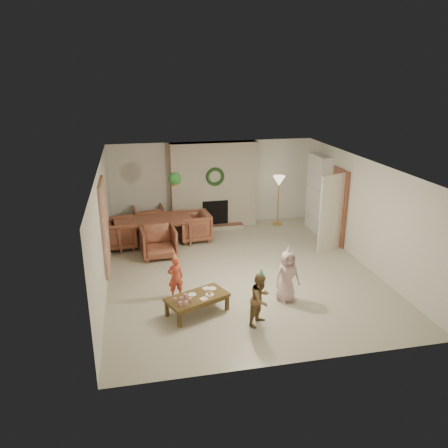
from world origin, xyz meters
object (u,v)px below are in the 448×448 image
object	(u,v)px
child_pink	(287,276)
child_red	(175,277)
dining_chair_right	(194,226)
dining_table	(154,232)
coffee_table_top	(197,297)
child_plaid	(261,299)
dining_chair_near	(158,242)
dining_chair_far	(149,220)
dining_chair_left	(120,234)

from	to	relation	value
child_pink	child_red	bearing A→B (deg)	156.92
dining_chair_right	child_red	distance (m)	3.27
dining_table	dining_chair_right	size ratio (longest dim) A/B	2.34
coffee_table_top	child_plaid	size ratio (longest dim) A/B	1.17
coffee_table_top	child_plaid	distance (m)	1.24
dining_chair_near	dining_chair_far	world-z (taller)	same
dining_chair_left	dining_chair_far	bearing A→B (deg)	-45.00
dining_chair_near	coffee_table_top	distance (m)	2.95
dining_chair_left	dining_chair_near	bearing A→B (deg)	-135.00
dining_chair_left	child_plaid	xyz separation A→B (m)	(2.57, -4.31, 0.11)
dining_table	child_plaid	distance (m)	4.70
child_pink	dining_table	bearing A→B (deg)	116.01
dining_chair_right	child_red	xyz separation A→B (m)	(-0.83, -3.16, 0.06)
dining_table	dining_chair_far	size ratio (longest dim) A/B	2.34
dining_chair_near	dining_table	bearing A→B (deg)	90.00
dining_chair_near	dining_chair_left	distance (m)	1.25
dining_chair_far	dining_chair_left	size ratio (longest dim) A/B	1.00
dining_chair_far	child_pink	world-z (taller)	child_pink
coffee_table_top	dining_chair_far	bearing A→B (deg)	74.64
coffee_table_top	child_plaid	world-z (taller)	child_plaid
dining_chair_far	coffee_table_top	xyz separation A→B (m)	(0.68, -4.66, -0.06)
dining_chair_left	child_red	world-z (taller)	child_red
child_plaid	dining_chair_right	bearing A→B (deg)	55.84
dining_chair_near	dining_chair_right	size ratio (longest dim) A/B	1.00
dining_table	child_red	distance (m)	3.08
dining_chair_far	child_red	xyz separation A→B (m)	(0.35, -3.95, 0.06)
dining_chair_right	dining_chair_near	bearing A→B (deg)	-51.34
dining_chair_left	child_red	size ratio (longest dim) A/B	0.96
dining_chair_left	dining_chair_right	distance (m)	1.99
dining_chair_near	child_pink	distance (m)	3.66
dining_chair_far	child_pink	bearing A→B (deg)	114.31
dining_chair_far	child_plaid	xyz separation A→B (m)	(1.76, -5.26, 0.11)
coffee_table_top	dining_chair_left	bearing A→B (deg)	88.23
dining_chair_right	child_plaid	distance (m)	4.51
coffee_table_top	child_red	distance (m)	0.80
dining_table	dining_chair_near	xyz separation A→B (m)	(0.07, -0.88, 0.04)
dining_table	coffee_table_top	bearing A→B (deg)	-85.53
dining_table	dining_chair_near	bearing A→B (deg)	-90.00
dining_chair_near	child_pink	world-z (taller)	child_pink
dining_chair_right	child_pink	size ratio (longest dim) A/B	0.80
coffee_table_top	dining_table	bearing A→B (deg)	75.48
dining_chair_far	dining_chair_right	world-z (taller)	same
dining_table	coffee_table_top	distance (m)	3.83
dining_chair_far	dining_chair_left	bearing A→B (deg)	45.00
dining_chair_near	dining_chair_right	bearing A→B (deg)	38.66
dining_table	dining_chair_far	distance (m)	0.89
dining_table	dining_chair_right	world-z (taller)	dining_chair_right
coffee_table_top	child_red	world-z (taller)	child_red
child_plaid	child_pink	bearing A→B (deg)	1.62
child_red	child_pink	bearing A→B (deg)	154.75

